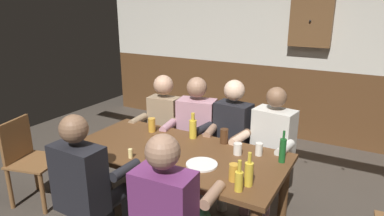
{
  "coord_description": "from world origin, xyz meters",
  "views": [
    {
      "loc": [
        1.46,
        -2.26,
        2.0
      ],
      "look_at": [
        0.0,
        0.34,
        1.06
      ],
      "focal_mm": 31.76,
      "sensor_mm": 36.0,
      "label": 1
    }
  ],
  "objects_px": {
    "wall_dart_cabinet": "(311,21)",
    "bottle_2": "(193,128)",
    "person_0": "(161,123)",
    "pint_glass_0": "(224,136)",
    "chair_empty_near_left": "(29,158)",
    "person_1": "(195,128)",
    "bottle_1": "(249,173)",
    "pint_glass_2": "(158,154)",
    "pint_glass_4": "(238,149)",
    "pint_glass_5": "(259,149)",
    "dining_table": "(177,161)",
    "pint_glass_3": "(234,172)",
    "bottle_3": "(283,150)",
    "person_4": "(88,181)",
    "person_2": "(229,135)",
    "person_3": "(270,144)",
    "table_candle": "(130,153)",
    "pint_glass_1": "(152,125)",
    "bottle_0": "(239,180)",
    "person_5": "(170,208)",
    "plate_0": "(202,164)"
  },
  "relations": [
    {
      "from": "wall_dart_cabinet",
      "to": "bottle_2",
      "type": "bearing_deg",
      "value": -104.21
    },
    {
      "from": "person_0",
      "to": "pint_glass_0",
      "type": "bearing_deg",
      "value": 155.9
    },
    {
      "from": "chair_empty_near_left",
      "to": "wall_dart_cabinet",
      "type": "relative_size",
      "value": 1.26
    },
    {
      "from": "person_1",
      "to": "bottle_1",
      "type": "height_order",
      "value": "person_1"
    },
    {
      "from": "pint_glass_0",
      "to": "pint_glass_2",
      "type": "xyz_separation_m",
      "value": [
        -0.31,
        -0.62,
        0.0
      ]
    },
    {
      "from": "pint_glass_0",
      "to": "pint_glass_4",
      "type": "xyz_separation_m",
      "value": [
        0.2,
        -0.17,
        -0.02
      ]
    },
    {
      "from": "person_0",
      "to": "wall_dart_cabinet",
      "type": "bearing_deg",
      "value": -127.14
    },
    {
      "from": "chair_empty_near_left",
      "to": "pint_glass_5",
      "type": "xyz_separation_m",
      "value": [
        2.19,
        0.68,
        0.32
      ]
    },
    {
      "from": "pint_glass_4",
      "to": "dining_table",
      "type": "bearing_deg",
      "value": -157.7
    },
    {
      "from": "pint_glass_3",
      "to": "bottle_3",
      "type": "bearing_deg",
      "value": 64.17
    },
    {
      "from": "person_4",
      "to": "pint_glass_2",
      "type": "bearing_deg",
      "value": 51.5
    },
    {
      "from": "person_2",
      "to": "person_4",
      "type": "relative_size",
      "value": 1.01
    },
    {
      "from": "wall_dart_cabinet",
      "to": "person_3",
      "type": "bearing_deg",
      "value": -87.42
    },
    {
      "from": "table_candle",
      "to": "bottle_2",
      "type": "relative_size",
      "value": 0.32
    },
    {
      "from": "pint_glass_1",
      "to": "pint_glass_3",
      "type": "distance_m",
      "value": 1.22
    },
    {
      "from": "person_3",
      "to": "wall_dart_cabinet",
      "type": "relative_size",
      "value": 1.76
    },
    {
      "from": "bottle_1",
      "to": "pint_glass_3",
      "type": "relative_size",
      "value": 1.97
    },
    {
      "from": "pint_glass_3",
      "to": "bottle_1",
      "type": "bearing_deg",
      "value": -6.62
    },
    {
      "from": "bottle_0",
      "to": "pint_glass_4",
      "type": "distance_m",
      "value": 0.6
    },
    {
      "from": "person_2",
      "to": "person_1",
      "type": "bearing_deg",
      "value": 5.66
    },
    {
      "from": "pint_glass_1",
      "to": "pint_glass_2",
      "type": "relative_size",
      "value": 0.98
    },
    {
      "from": "person_5",
      "to": "bottle_0",
      "type": "bearing_deg",
      "value": 42.03
    },
    {
      "from": "person_1",
      "to": "pint_glass_2",
      "type": "bearing_deg",
      "value": 90.52
    },
    {
      "from": "table_candle",
      "to": "plate_0",
      "type": "xyz_separation_m",
      "value": [
        0.59,
        0.17,
        -0.03
      ]
    },
    {
      "from": "person_5",
      "to": "pint_glass_5",
      "type": "xyz_separation_m",
      "value": [
        0.28,
        0.97,
        0.11
      ]
    },
    {
      "from": "person_5",
      "to": "chair_empty_near_left",
      "type": "relative_size",
      "value": 1.41
    },
    {
      "from": "bottle_0",
      "to": "bottle_2",
      "type": "distance_m",
      "value": 1.01
    },
    {
      "from": "dining_table",
      "to": "pint_glass_0",
      "type": "bearing_deg",
      "value": 51.71
    },
    {
      "from": "person_5",
      "to": "pint_glass_2",
      "type": "height_order",
      "value": "person_5"
    },
    {
      "from": "person_4",
      "to": "pint_glass_1",
      "type": "xyz_separation_m",
      "value": [
        -0.09,
        0.97,
        0.13
      ]
    },
    {
      "from": "person_2",
      "to": "pint_glass_1",
      "type": "relative_size",
      "value": 8.83
    },
    {
      "from": "person_5",
      "to": "pint_glass_1",
      "type": "xyz_separation_m",
      "value": [
        -0.85,
        0.97,
        0.13
      ]
    },
    {
      "from": "bottle_1",
      "to": "pint_glass_4",
      "type": "bearing_deg",
      "value": 120.54
    },
    {
      "from": "pint_glass_2",
      "to": "table_candle",
      "type": "bearing_deg",
      "value": -167.77
    },
    {
      "from": "person_5",
      "to": "plate_0",
      "type": "bearing_deg",
      "value": 92.9
    },
    {
      "from": "bottle_1",
      "to": "pint_glass_0",
      "type": "height_order",
      "value": "bottle_1"
    },
    {
      "from": "table_candle",
      "to": "plate_0",
      "type": "distance_m",
      "value": 0.61
    },
    {
      "from": "person_1",
      "to": "plate_0",
      "type": "distance_m",
      "value": 0.98
    },
    {
      "from": "chair_empty_near_left",
      "to": "bottle_3",
      "type": "bearing_deg",
      "value": 90.33
    },
    {
      "from": "chair_empty_near_left",
      "to": "pint_glass_3",
      "type": "bearing_deg",
      "value": 79.78
    },
    {
      "from": "bottle_0",
      "to": "pint_glass_5",
      "type": "xyz_separation_m",
      "value": [
        -0.07,
        0.62,
        -0.03
      ]
    },
    {
      "from": "person_4",
      "to": "person_0",
      "type": "bearing_deg",
      "value": 101.51
    },
    {
      "from": "person_1",
      "to": "pint_glass_4",
      "type": "xyz_separation_m",
      "value": [
        0.7,
        -0.5,
        0.11
      ]
    },
    {
      "from": "person_5",
      "to": "bottle_2",
      "type": "distance_m",
      "value": 1.11
    },
    {
      "from": "bottle_2",
      "to": "pint_glass_4",
      "type": "bearing_deg",
      "value": -14.52
    },
    {
      "from": "table_candle",
      "to": "bottle_1",
      "type": "height_order",
      "value": "bottle_1"
    },
    {
      "from": "person_2",
      "to": "plate_0",
      "type": "distance_m",
      "value": 0.83
    },
    {
      "from": "wall_dart_cabinet",
      "to": "pint_glass_5",
      "type": "bearing_deg",
      "value": -87.33
    },
    {
      "from": "pint_glass_1",
      "to": "pint_glass_0",
      "type": "bearing_deg",
      "value": 6.64
    },
    {
      "from": "bottle_3",
      "to": "pint_glass_5",
      "type": "bearing_deg",
      "value": 170.62
    }
  ]
}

